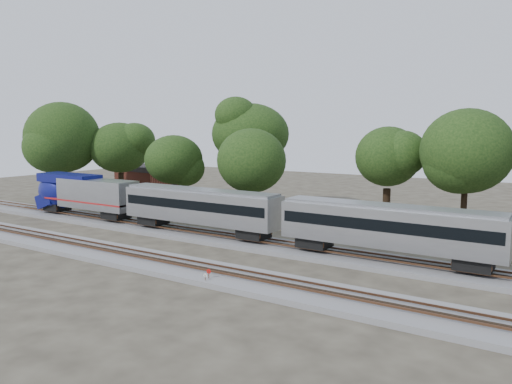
% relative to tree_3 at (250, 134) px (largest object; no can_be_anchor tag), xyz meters
% --- Properties ---
extents(ground, '(160.00, 160.00, 0.00)m').
position_rel_tree_3_xyz_m(ground, '(8.32, -23.31, -10.26)').
color(ground, '#383328').
rests_on(ground, ground).
extents(track_far, '(160.00, 5.00, 0.73)m').
position_rel_tree_3_xyz_m(track_far, '(8.32, -17.31, -10.05)').
color(track_far, slate).
rests_on(track_far, ground).
extents(track_near, '(160.00, 5.00, 0.73)m').
position_rel_tree_3_xyz_m(track_near, '(8.32, -27.31, -10.05)').
color(track_near, slate).
rests_on(track_near, ground).
extents(switch_stand_red, '(0.34, 0.09, 1.06)m').
position_rel_tree_3_xyz_m(switch_stand_red, '(15.52, -28.84, -9.58)').
color(switch_stand_red, '#512D19').
rests_on(switch_stand_red, ground).
extents(switch_stand_white, '(0.28, 0.10, 0.90)m').
position_rel_tree_3_xyz_m(switch_stand_white, '(15.63, -29.39, -9.69)').
color(switch_stand_white, '#512D19').
rests_on(switch_stand_white, ground).
extents(switch_lever, '(0.55, 0.40, 0.30)m').
position_rel_tree_3_xyz_m(switch_lever, '(15.27, -29.09, -10.11)').
color(switch_lever, '#512D19').
rests_on(switch_lever, ground).
extents(brick_building, '(10.11, 7.51, 4.62)m').
position_rel_tree_3_xyz_m(brick_building, '(-25.56, 6.08, -7.93)').
color(brick_building, brown).
rests_on(brick_building, ground).
extents(tree_0, '(9.86, 9.86, 13.91)m').
position_rel_tree_3_xyz_m(tree_0, '(-26.62, -9.73, -0.57)').
color(tree_0, black).
rests_on(tree_0, ground).
extents(tree_1, '(8.30, 8.30, 11.70)m').
position_rel_tree_3_xyz_m(tree_1, '(-20.42, -4.41, -2.12)').
color(tree_1, black).
rests_on(tree_1, ground).
extents(tree_2, '(7.06, 7.06, 9.95)m').
position_rel_tree_3_xyz_m(tree_2, '(-7.56, -6.82, -3.34)').
color(tree_2, black).
rests_on(tree_2, ground).
extents(tree_3, '(10.44, 10.44, 14.72)m').
position_rel_tree_3_xyz_m(tree_3, '(0.00, 0.00, 0.00)').
color(tree_3, black).
rests_on(tree_3, ground).
extents(tree_4, '(7.42, 7.42, 10.46)m').
position_rel_tree_3_xyz_m(tree_4, '(5.24, -7.69, -2.98)').
color(tree_4, black).
rests_on(tree_4, ground).
extents(tree_5, '(8.02, 8.02, 11.31)m').
position_rel_tree_3_xyz_m(tree_5, '(19.17, -0.80, -2.39)').
color(tree_5, black).
rests_on(tree_5, ground).
extents(tree_6, '(8.94, 8.94, 12.60)m').
position_rel_tree_3_xyz_m(tree_6, '(27.77, -2.67, -1.48)').
color(tree_6, black).
rests_on(tree_6, ground).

